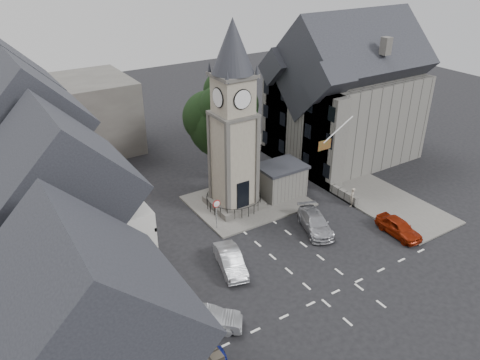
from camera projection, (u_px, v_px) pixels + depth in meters
ground at (288, 251)px, 36.01m from camera, size 120.00×120.00×0.00m
pavement_west at (104, 263)px, 34.52m from camera, size 6.00×30.00×0.14m
pavement_east at (334, 174)px, 47.70m from camera, size 6.00×26.00×0.14m
central_island at (248, 201)px, 42.69m from camera, size 10.00×8.00×0.16m
road_markings at (338, 291)px, 31.88m from camera, size 20.00×8.00×0.01m
clock_tower at (233, 121)px, 38.29m from camera, size 4.86×4.86×16.25m
stone_shelter at (281, 180)px, 43.22m from camera, size 4.30×3.30×3.08m
town_tree at (223, 113)px, 43.53m from camera, size 7.20×7.20×10.80m
warning_sign_post at (217, 209)px, 37.64m from camera, size 0.70×0.19×2.85m
terrace_pink at (18, 145)px, 37.62m from camera, size 8.10×7.60×12.80m
terrace_cream at (39, 185)px, 31.61m from camera, size 8.10×7.60×12.80m
terrace_tudor at (71, 248)px, 25.79m from camera, size 8.10×7.60×12.00m
backdrop_west at (38, 124)px, 49.47m from camera, size 20.00×10.00×8.00m
east_building at (345, 102)px, 48.83m from camera, size 14.40×11.40×12.60m
east_boundary_wall at (300, 169)px, 47.69m from camera, size 0.40×16.00×0.90m
flagpole at (338, 130)px, 39.62m from camera, size 3.68×0.10×2.74m
car_west_silver at (208, 320)px, 28.51m from camera, size 4.29×3.56×1.38m
car_west_grey at (119, 255)px, 34.23m from camera, size 5.47×2.79×1.48m
car_island_silver at (230, 261)px, 33.70m from camera, size 2.59×4.62×1.44m
car_island_east at (315, 223)px, 38.27m from camera, size 3.55×5.20×1.40m
car_east_red at (399, 227)px, 37.65m from camera, size 1.87×4.18×1.39m
pedestrian at (352, 197)px, 41.68m from camera, size 0.76×0.76×1.78m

